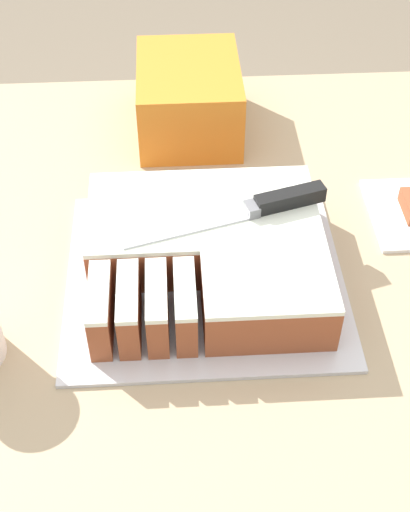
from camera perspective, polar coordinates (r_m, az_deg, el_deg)
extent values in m
cube|color=tan|center=(1.33, 1.39, -16.22)|extent=(1.40, 1.10, 0.91)
cube|color=silver|center=(0.98, 0.00, -1.66)|extent=(0.38, 0.34, 0.01)
cube|color=#994C2D|center=(0.99, -0.19, 2.13)|extent=(0.31, 0.17, 0.07)
cube|color=white|center=(0.96, -0.19, 3.74)|extent=(0.31, 0.17, 0.01)
cube|color=#994C2D|center=(0.90, 5.03, -3.72)|extent=(0.16, 0.11, 0.07)
cube|color=white|center=(0.87, 5.18, -2.11)|extent=(0.16, 0.11, 0.01)
cube|color=#994C2D|center=(0.89, -8.31, -4.48)|extent=(0.03, 0.10, 0.07)
cube|color=white|center=(0.87, -8.56, -2.88)|extent=(0.03, 0.10, 0.01)
cube|color=#994C2D|center=(0.89, -6.07, -4.40)|extent=(0.03, 0.10, 0.07)
cube|color=white|center=(0.86, -6.26, -2.80)|extent=(0.03, 0.10, 0.01)
cube|color=#994C2D|center=(0.89, -3.83, -4.32)|extent=(0.03, 0.10, 0.07)
cube|color=white|center=(0.86, -3.94, -2.71)|extent=(0.03, 0.10, 0.01)
cube|color=#994C2D|center=(0.89, -1.57, -4.23)|extent=(0.03, 0.10, 0.07)
cube|color=white|center=(0.86, -1.62, -2.62)|extent=(0.03, 0.10, 0.01)
cube|color=silver|center=(0.93, -1.20, 2.32)|extent=(0.18, 0.07, 0.00)
cube|color=slate|center=(0.95, 3.76, 3.77)|extent=(0.02, 0.03, 0.02)
cube|color=black|center=(0.97, 6.81, 4.61)|extent=(0.10, 0.05, 0.02)
cube|color=orange|center=(1.22, -1.30, 12.51)|extent=(0.17, 0.21, 0.12)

